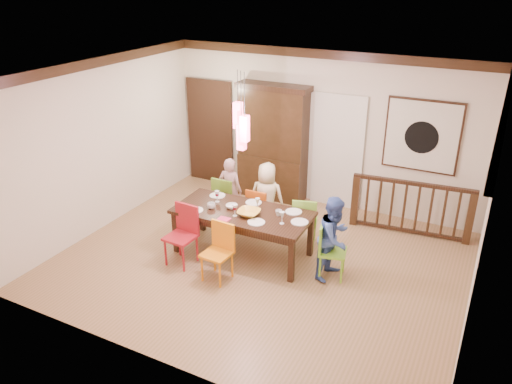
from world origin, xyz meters
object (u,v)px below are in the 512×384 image
at_px(person_far_left, 230,190).
at_px(person_far_mid, 267,198).
at_px(chair_end_right, 333,247).
at_px(person_end_right, 334,238).
at_px(china_hutch, 273,142).
at_px(balustrade, 411,207).
at_px(dining_table, 243,216).
at_px(chair_far_left, 227,196).

relative_size(person_far_left, person_far_mid, 0.97).
bearing_deg(chair_end_right, person_far_left, 56.18).
xyz_separation_m(person_far_mid, person_end_right, (1.48, -0.82, 0.01)).
relative_size(china_hutch, balustrade, 1.12).
distance_m(chair_end_right, person_end_right, 0.15).
bearing_deg(dining_table, person_far_left, 127.73).
bearing_deg(chair_far_left, dining_table, 133.37).
distance_m(person_far_left, person_far_mid, 0.72).
bearing_deg(person_end_right, china_hutch, 54.58).
height_order(chair_far_left, balustrade, balustrade).
height_order(balustrade, person_far_mid, person_far_mid).
height_order(dining_table, chair_end_right, chair_end_right).
xyz_separation_m(chair_far_left, person_far_left, (0.03, 0.06, 0.09)).
xyz_separation_m(chair_end_right, person_far_left, (-2.20, 0.86, 0.12)).
relative_size(chair_far_left, balustrade, 0.44).
height_order(dining_table, person_far_left, person_far_left).
relative_size(balustrade, person_end_right, 1.59).
height_order(chair_end_right, person_end_right, person_end_right).
xyz_separation_m(chair_far_left, china_hutch, (0.22, 1.40, 0.62)).
xyz_separation_m(dining_table, person_far_left, (-0.73, 0.89, -0.06)).
height_order(balustrade, person_end_right, person_end_right).
distance_m(china_hutch, person_end_right, 3.01).
distance_m(chair_far_left, balustrade, 3.15).
distance_m(dining_table, balustrade, 2.91).
bearing_deg(dining_table, chair_far_left, 130.79).
relative_size(chair_far_left, person_far_mid, 0.72).
xyz_separation_m(dining_table, china_hutch, (-0.53, 2.22, 0.46)).
height_order(china_hutch, person_far_mid, china_hutch).
bearing_deg(china_hutch, person_far_mid, -68.58).
relative_size(dining_table, chair_far_left, 2.42).
xyz_separation_m(chair_far_left, balustrade, (2.97, 1.06, -0.01)).
bearing_deg(balustrade, person_end_right, -117.30).
height_order(china_hutch, person_far_left, china_hutch).
relative_size(china_hutch, person_far_mid, 1.81).
bearing_deg(person_end_right, chair_far_left, 82.62).
bearing_deg(dining_table, person_end_right, 0.30).
height_order(chair_far_left, person_end_right, person_end_right).
bearing_deg(person_end_right, person_far_left, 80.97).
bearing_deg(china_hutch, person_far_left, -98.10).
bearing_deg(person_far_mid, person_far_left, -11.80).
bearing_deg(person_far_left, balustrade, -163.90).
xyz_separation_m(china_hutch, balustrade, (2.75, -0.35, -0.63)).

